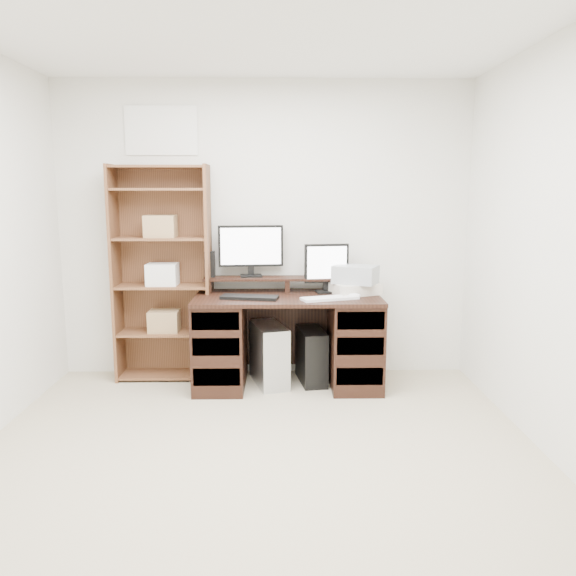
{
  "coord_description": "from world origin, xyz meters",
  "views": [
    {
      "loc": [
        0.13,
        -2.82,
        1.59
      ],
      "look_at": [
        0.2,
        1.43,
        0.85
      ],
      "focal_mm": 35.0,
      "sensor_mm": 36.0,
      "label": 1
    }
  ],
  "objects_px": {
    "desk": "(288,339)",
    "bookshelf": "(163,272)",
    "monitor_small": "(327,266)",
    "printer": "(355,289)",
    "monitor_wide": "(251,248)",
    "tower_silver": "(269,354)",
    "tower_black": "(311,356)"
  },
  "relations": [
    {
      "from": "tower_black",
      "to": "bookshelf",
      "type": "distance_m",
      "value": 1.43
    },
    {
      "from": "monitor_small",
      "to": "printer",
      "type": "relative_size",
      "value": 1.13
    },
    {
      "from": "monitor_small",
      "to": "tower_black",
      "type": "xyz_separation_m",
      "value": [
        -0.13,
        -0.08,
        -0.75
      ]
    },
    {
      "from": "desk",
      "to": "monitor_small",
      "type": "relative_size",
      "value": 3.7
    },
    {
      "from": "monitor_wide",
      "to": "bookshelf",
      "type": "distance_m",
      "value": 0.76
    },
    {
      "from": "tower_silver",
      "to": "tower_black",
      "type": "bearing_deg",
      "value": -9.13
    },
    {
      "from": "desk",
      "to": "tower_silver",
      "type": "distance_m",
      "value": 0.21
    },
    {
      "from": "desk",
      "to": "monitor_wide",
      "type": "distance_m",
      "value": 0.83
    },
    {
      "from": "desk",
      "to": "monitor_wide",
      "type": "relative_size",
      "value": 2.75
    },
    {
      "from": "tower_silver",
      "to": "monitor_small",
      "type": "bearing_deg",
      "value": -1.98
    },
    {
      "from": "monitor_small",
      "to": "printer",
      "type": "bearing_deg",
      "value": -26.66
    },
    {
      "from": "monitor_small",
      "to": "tower_silver",
      "type": "relative_size",
      "value": 0.81
    },
    {
      "from": "bookshelf",
      "to": "desk",
      "type": "bearing_deg",
      "value": -11.53
    },
    {
      "from": "tower_silver",
      "to": "printer",
      "type": "bearing_deg",
      "value": -12.41
    },
    {
      "from": "monitor_wide",
      "to": "tower_black",
      "type": "bearing_deg",
      "value": -26.1
    },
    {
      "from": "monitor_wide",
      "to": "tower_silver",
      "type": "bearing_deg",
      "value": -62.17
    },
    {
      "from": "monitor_small",
      "to": "bookshelf",
      "type": "relative_size",
      "value": 0.23
    },
    {
      "from": "monitor_small",
      "to": "bookshelf",
      "type": "bearing_deg",
      "value": 168.54
    },
    {
      "from": "desk",
      "to": "bookshelf",
      "type": "height_order",
      "value": "bookshelf"
    },
    {
      "from": "printer",
      "to": "tower_silver",
      "type": "bearing_deg",
      "value": 161.83
    },
    {
      "from": "printer",
      "to": "tower_silver",
      "type": "distance_m",
      "value": 0.9
    },
    {
      "from": "monitor_small",
      "to": "tower_silver",
      "type": "height_order",
      "value": "monitor_small"
    },
    {
      "from": "printer",
      "to": "tower_black",
      "type": "relative_size",
      "value": 0.76
    },
    {
      "from": "monitor_wide",
      "to": "printer",
      "type": "distance_m",
      "value": 0.94
    },
    {
      "from": "tower_black",
      "to": "bookshelf",
      "type": "relative_size",
      "value": 0.26
    },
    {
      "from": "desk",
      "to": "printer",
      "type": "xyz_separation_m",
      "value": [
        0.56,
        0.07,
        0.41
      ]
    },
    {
      "from": "printer",
      "to": "monitor_small",
      "type": "bearing_deg",
      "value": 140.34
    },
    {
      "from": "printer",
      "to": "bookshelf",
      "type": "relative_size",
      "value": 0.2
    },
    {
      "from": "printer",
      "to": "tower_black",
      "type": "distance_m",
      "value": 0.67
    },
    {
      "from": "desk",
      "to": "monitor_wide",
      "type": "bearing_deg",
      "value": 140.09
    },
    {
      "from": "monitor_wide",
      "to": "printer",
      "type": "bearing_deg",
      "value": -17.96
    },
    {
      "from": "desk",
      "to": "printer",
      "type": "height_order",
      "value": "printer"
    }
  ]
}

